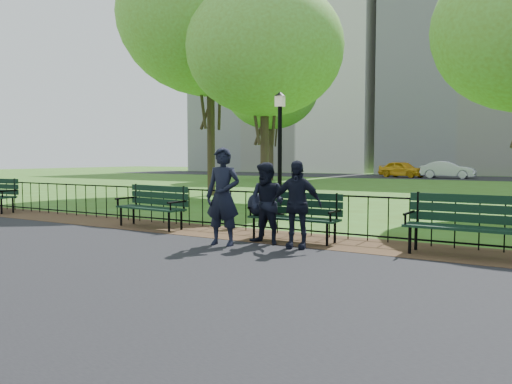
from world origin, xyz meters
The scene contains 18 objects.
ground centered at (0.00, 0.00, 0.00)m, with size 120.00×120.00×0.00m, color #3B5D18.
asphalt_path centered at (0.00, -3.40, 0.01)m, with size 60.00×9.20×0.01m, color black.
dirt_strip centered at (0.00, 1.50, 0.01)m, with size 60.00×1.60×0.01m, color #382617.
far_street centered at (0.00, 35.00, 0.01)m, with size 70.00×9.00×0.01m, color black.
iron_fence centered at (0.00, 2.00, 0.50)m, with size 24.06×0.06×1.00m.
apartment_west centered at (-22.00, 48.00, 13.00)m, with size 22.00×15.00×26.00m, color silver.
park_bench_main centered at (0.23, 1.28, 0.64)m, with size 1.90×0.60×1.04m.
park_bench_left_a centered at (-3.11, 1.32, 0.61)m, with size 1.94×0.78×1.07m.
park_bench_right_a centered at (3.69, 1.36, 0.64)m, with size 1.99×0.68×1.12m.
lamppost centered at (-1.36, 4.30, 1.83)m, with size 0.30×0.30×3.37m.
tree_near_w centered at (-4.27, 8.62, 5.58)m, with size 5.77×5.77×8.04m.
tree_mid_w centered at (-7.75, 10.11, 7.56)m, with size 7.81×7.81×10.89m.
tree_far_w centered at (-12.27, 23.72, 6.43)m, with size 6.65×6.65×9.27m.
person_left centered at (-0.38, 0.19, 0.92)m, with size 0.66×0.44×1.82m, color black.
person_mid centered at (0.27, 0.70, 0.78)m, with size 0.75×0.39×1.54m, color black.
person_right centered at (0.92, 0.61, 0.80)m, with size 0.93×0.38×1.58m, color black.
taxi centered at (-5.54, 33.76, 0.68)m, with size 1.57×3.90×1.33m, color gold.
sedan_silver centered at (-1.95, 33.45, 0.68)m, with size 1.41×4.04×1.33m, color #B6B9BE.
Camera 1 is at (4.82, -7.44, 1.65)m, focal length 35.00 mm.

